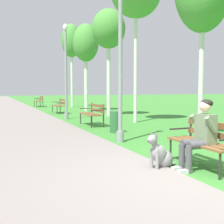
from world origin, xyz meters
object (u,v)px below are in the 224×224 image
lamp_post_mid (66,70)px  park_bench_furthest (39,100)px  lamp_post_near (120,59)px  litter_bin (115,122)px  birch_tree_sixth (71,42)px  park_bench_near (206,140)px  person_seated_on_near_bench (200,132)px  dog_grey (161,155)px  birch_tree_fifth (86,44)px  birch_tree_fourth (109,30)px  park_bench_far (60,104)px  park_bench_mid (93,112)px

lamp_post_mid → park_bench_furthest: bearing=88.3°
lamp_post_near → litter_bin: (0.55, 1.63, -1.88)m
lamp_post_near → birch_tree_sixth: birch_tree_sixth is taller
park_bench_near → person_seated_on_near_bench: person_seated_on_near_bench is taller
dog_grey → birch_tree_fifth: birch_tree_fifth is taller
dog_grey → park_bench_near: bearing=-14.2°
park_bench_near → park_bench_furthest: size_ratio=1.00×
person_seated_on_near_bench → birch_tree_sixth: birch_tree_sixth is taller
lamp_post_near → birch_tree_sixth: (2.74, 15.53, 2.86)m
lamp_post_mid → birch_tree_sixth: 9.86m
birch_tree_sixth → birch_tree_fourth: bearing=-91.3°
dog_grey → birch_tree_sixth: bearing=80.2°
lamp_post_mid → birch_tree_sixth: birch_tree_sixth is taller
park_bench_far → birch_tree_fourth: size_ratio=0.27×
birch_tree_sixth → litter_bin: birch_tree_sixth is taller
birch_tree_fifth → birch_tree_sixth: bearing=86.8°
park_bench_near → lamp_post_mid: lamp_post_mid is taller
park_bench_mid → lamp_post_near: (-0.48, -3.70, 1.71)m
park_bench_near → birch_tree_fifth: size_ratio=0.27×
person_seated_on_near_bench → park_bench_far: bearing=88.6°
litter_bin → birch_tree_sixth: bearing=81.1°
dog_grey → park_bench_furthest: bearing=87.6°
park_bench_mid → park_bench_furthest: same height
park_bench_mid → person_seated_on_near_bench: 6.73m
birch_tree_sixth → litter_bin: size_ratio=9.22×
lamp_post_near → birch_tree_sixth: bearing=80.0°
dog_grey → birch_tree_fifth: (2.90, 13.71, 4.00)m
birch_tree_fourth → lamp_post_mid: bearing=-162.2°
lamp_post_near → lamp_post_mid: (0.09, 6.45, 0.06)m
birch_tree_fourth → birch_tree_sixth: (0.19, 8.29, 0.62)m
park_bench_far → lamp_post_mid: 3.95m
person_seated_on_near_bench → dog_grey: 0.81m
person_seated_on_near_bench → dog_grey: (-0.62, 0.31, -0.42)m
park_bench_furthest → lamp_post_mid: (-0.31, -10.49, 1.77)m
park_bench_far → birch_tree_sixth: size_ratio=0.23×
park_bench_near → birch_tree_fourth: bearing=78.1°
birch_tree_fourth → litter_bin: 7.24m
person_seated_on_near_bench → litter_bin: size_ratio=1.79×
person_seated_on_near_bench → litter_bin: person_seated_on_near_bench is taller
dog_grey → lamp_post_near: size_ratio=0.19×
park_bench_near → birch_tree_sixth: 19.16m
park_bench_mid → park_bench_furthest: (-0.08, 13.24, 0.00)m
park_bench_mid → lamp_post_mid: (-0.39, 2.75, 1.77)m
park_bench_near → litter_bin: park_bench_near is taller
person_seated_on_near_bench → birch_tree_fifth: (2.28, 14.01, 3.58)m
birch_tree_fifth → park_bench_far: bearing=-152.1°
birch_tree_fifth → litter_bin: 10.33m
birch_tree_fourth → litter_bin: birch_tree_fourth is taller
park_bench_near → birch_tree_fourth: (2.14, 10.17, 3.96)m
birch_tree_fifth → birch_tree_sixth: 4.62m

